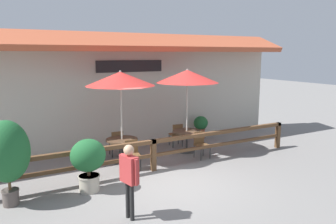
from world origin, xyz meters
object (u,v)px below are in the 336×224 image
Objects in this scene: potted_plant_small_flowering at (7,153)px; chair_near_wallside at (117,142)px; dining_table_near at (122,144)px; chair_middle_wallside at (176,134)px; chair_near_streetside at (132,153)px; potted_plant_entrance_palm at (88,160)px; pedestrian at (129,172)px; potted_plant_tall_tropical at (201,125)px; patio_umbrella_middle at (187,76)px; dining_table_middle at (187,135)px; chair_middle_streetside at (201,143)px; patio_umbrella_near at (120,79)px.

chair_near_wallside is at bearing 34.86° from potted_plant_small_flowering.
chair_middle_wallside is at bearing 17.14° from dining_table_near.
chair_near_streetside reaches higher than dining_table_near.
chair_near_wallside is 2.37m from chair_middle_wallside.
dining_table_near is at bearing 23.72° from chair_middle_wallside.
chair_near_wallside is at bearing 7.07° from chair_middle_wallside.
potted_plant_entrance_palm is 0.84× the size of pedestrian.
potted_plant_small_flowering is 7.89m from potted_plant_tall_tropical.
potted_plant_entrance_palm is 1.85m from potted_plant_small_flowering.
chair_near_streetside is at bearing -163.50° from patio_umbrella_middle.
patio_umbrella_middle reaches higher than dining_table_middle.
potted_plant_tall_tropical is at bearing 53.51° from chair_middle_streetside.
potted_plant_small_flowering is 2.16× the size of potted_plant_tall_tropical.
potted_plant_tall_tropical is (1.52, 1.36, -0.07)m from dining_table_middle.
chair_near_streetside is at bearing 175.34° from chair_middle_streetside.
chair_near_streetside is 0.44× the size of potted_plant_small_flowering.
potted_plant_entrance_palm reaches higher than dining_table_near.
chair_near_streetside and chair_middle_wallside have the same top height.
chair_middle_streetside is 4.60m from pedestrian.
chair_middle_wallside is (2.44, 0.75, -0.12)m from dining_table_near.
chair_near_wallside is 0.64× the size of potted_plant_entrance_palm.
dining_table_near is 3.17m from patio_umbrella_middle.
chair_near_streetside is at bearing -35.96° from pedestrian.
dining_table_middle is 0.80m from chair_middle_wallside.
chair_near_wallside is 1.00× the size of chair_middle_wallside.
potted_plant_entrance_palm is at bearing -150.81° from potted_plant_tall_tropical.
chair_middle_streetside is at bearing -18.29° from patio_umbrella_near.
potted_plant_entrance_palm reaches higher than chair_middle_streetside.
chair_middle_streetside is 0.64× the size of potted_plant_entrance_palm.
dining_table_middle is 0.80m from chair_middle_streetside.
pedestrian is (-3.58, -3.52, 0.42)m from dining_table_middle.
chair_middle_streetside is (2.49, -0.82, -2.19)m from patio_umbrella_near.
pedestrian is (2.18, -1.91, -0.20)m from potted_plant_small_flowering.
chair_near_wallside reaches higher than dining_table_middle.
pedestrian is (-3.61, -4.31, 0.55)m from chair_middle_wallside.
patio_umbrella_near is 2.97m from potted_plant_entrance_palm.
pedestrian reaches higher than chair_middle_streetside.
patio_umbrella_near is 2.31m from chair_near_wallside.
potted_plant_tall_tropical is at bearing 18.62° from dining_table_near.
dining_table_near is 0.75m from chair_near_wallside.
dining_table_middle is at bearing 165.45° from chair_near_wallside.
patio_umbrella_near is 2.07m from dining_table_near.
potted_plant_entrance_palm is at bearing -131.69° from patio_umbrella_near.
patio_umbrella_near is 3.41m from chair_middle_streetside.
chair_near_wallside is 2.46m from dining_table_middle.
potted_plant_small_flowering reaches higher than chair_near_streetside.
potted_plant_small_flowering is (-5.83, -0.83, 0.75)m from chair_middle_streetside.
patio_umbrella_near is at bearing 179.17° from dining_table_middle.
pedestrian is at bearing -103.01° from chair_near_streetside.
potted_plant_tall_tropical is at bearing 18.62° from patio_umbrella_near.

